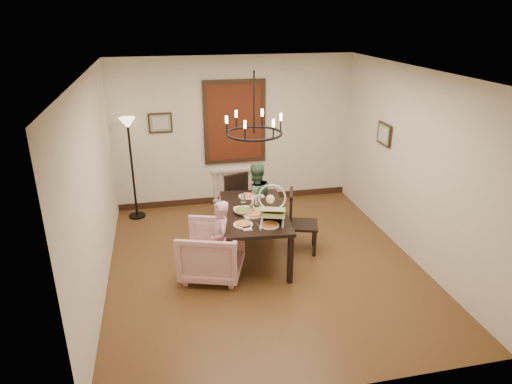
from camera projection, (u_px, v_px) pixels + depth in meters
name	position (u px, v px, depth m)	size (l,w,h in m)	color
room_shell	(259.00, 168.00, 6.62)	(4.51, 5.00, 2.81)	#55381D
dining_table	(254.00, 216.00, 6.77)	(1.08, 1.74, 0.78)	black
chair_far	(242.00, 205.00, 7.63)	(0.44, 0.44, 1.00)	black
chair_right	(303.00, 221.00, 7.04)	(0.44, 0.44, 1.00)	black
armchair	(211.00, 251.00, 6.41)	(0.83, 0.85, 0.77)	beige
elderly_woman	(221.00, 248.00, 6.30)	(0.35, 0.23, 0.97)	#D798AC
seated_man	(255.00, 205.00, 7.56)	(0.51, 0.39, 1.04)	#3A6248
baby_bouncer	(273.00, 209.00, 6.33)	(0.41, 0.57, 0.37)	#E3F1A6
salad_bowl	(243.00, 211.00, 6.64)	(0.32, 0.32, 0.08)	white
pizza_platter	(254.00, 213.00, 6.60)	(0.33, 0.33, 0.04)	tan
drinking_glass	(252.00, 209.00, 6.62)	(0.08, 0.08, 0.15)	silver
window_blinds	(235.00, 122.00, 8.45)	(1.00, 0.03, 1.40)	#572211
radiator	(236.00, 185.00, 8.93)	(0.92, 0.12, 0.62)	silver
picture_back	(160.00, 123.00, 8.17)	(0.42, 0.03, 0.36)	black
picture_right	(384.00, 134.00, 7.44)	(0.42, 0.03, 0.36)	black
floor_lamp	(132.00, 170.00, 8.06)	(0.30, 0.30, 1.80)	black
chandelier	(254.00, 133.00, 6.31)	(0.80, 0.80, 0.04)	black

